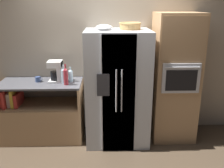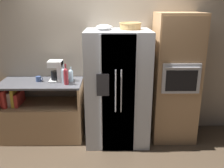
{
  "view_description": "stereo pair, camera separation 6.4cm",
  "coord_description": "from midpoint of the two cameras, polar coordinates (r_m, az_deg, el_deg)",
  "views": [
    {
      "loc": [
        -0.03,
        -3.57,
        2.12
      ],
      "look_at": [
        0.09,
        -0.01,
        0.97
      ],
      "focal_mm": 40.0,
      "sensor_mm": 36.0,
      "label": 1
    },
    {
      "loc": [
        0.03,
        -3.58,
        2.12
      ],
      "look_at": [
        0.09,
        -0.01,
        0.97
      ],
      "focal_mm": 40.0,
      "sensor_mm": 36.0,
      "label": 2
    }
  ],
  "objects": [
    {
      "name": "ground_plane",
      "position": [
        4.16,
        -0.76,
        -12.76
      ],
      "size": [
        20.0,
        20.0,
        0.0
      ],
      "primitive_type": "plane",
      "color": "#4C3D2D"
    },
    {
      "name": "refrigerator",
      "position": [
        3.87,
        1.72,
        -0.83
      ],
      "size": [
        0.96,
        0.83,
        1.76
      ],
      "color": "silver",
      "rests_on": "ground_plane"
    },
    {
      "name": "counter_left",
      "position": [
        4.27,
        -15.15,
        -7.21
      ],
      "size": [
        1.28,
        0.64,
        0.95
      ],
      "color": "#A87F56",
      "rests_on": "ground_plane"
    },
    {
      "name": "bottle_short",
      "position": [
        3.98,
        -8.91,
        2.1
      ],
      "size": [
        0.07,
        0.07,
        0.23
      ],
      "color": "silver",
      "rests_on": "counter_left"
    },
    {
      "name": "mug",
      "position": [
        4.09,
        -16.01,
        1.14
      ],
      "size": [
        0.11,
        0.08,
        0.08
      ],
      "color": "#384C7A",
      "rests_on": "counter_left"
    },
    {
      "name": "wall_back",
      "position": [
        4.15,
        -0.85,
        7.91
      ],
      "size": [
        12.0,
        0.06,
        2.8
      ],
      "color": "tan",
      "rests_on": "ground_plane"
    },
    {
      "name": "fruit_bowl",
      "position": [
        3.68,
        -1.3,
        12.86
      ],
      "size": [
        0.24,
        0.24,
        0.08
      ],
      "color": "white",
      "rests_on": "refrigerator"
    },
    {
      "name": "wicker_basket",
      "position": [
        3.75,
        4.71,
        13.16
      ],
      "size": [
        0.32,
        0.32,
        0.1
      ],
      "color": "tan",
      "rests_on": "refrigerator"
    },
    {
      "name": "coffee_maker",
      "position": [
        3.99,
        -11.96,
        3.11
      ],
      "size": [
        0.22,
        0.22,
        0.33
      ],
      "color": "white",
      "rests_on": "counter_left"
    },
    {
      "name": "bottle_wide",
      "position": [
        3.89,
        -10.49,
        2.01
      ],
      "size": [
        0.07,
        0.07,
        0.29
      ],
      "color": "silver",
      "rests_on": "counter_left"
    },
    {
      "name": "wall_oven",
      "position": [
        4.04,
        14.58,
        1.27
      ],
      "size": [
        0.67,
        0.71,
        2.0
      ],
      "color": "#A87F56",
      "rests_on": "ground_plane"
    },
    {
      "name": "bottle_tall",
      "position": [
        3.81,
        -10.0,
        1.87
      ],
      "size": [
        0.07,
        0.07,
        0.32
      ],
      "color": "maroon",
      "rests_on": "counter_left"
    }
  ]
}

